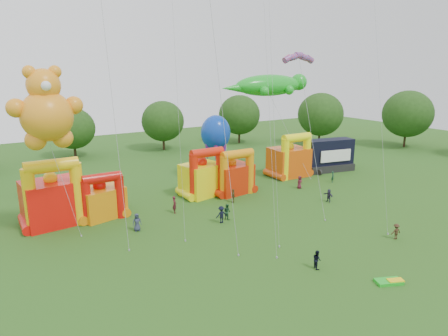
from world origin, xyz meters
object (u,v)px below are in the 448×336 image
bouncy_castle_2 (203,177)px  spectator_0 (137,222)px  spectator_4 (233,196)px  bouncy_castle_0 (53,199)px  teddy_bear_kite (47,114)px  gecko_kite (282,117)px  stage_trailer (329,156)px  octopus_kite (217,157)px

bouncy_castle_2 → spectator_0: bouncy_castle_2 is taller
spectator_0 → spectator_4: (12.95, 2.17, -0.08)m
bouncy_castle_0 → teddy_bear_kite: bearing=-93.9°
bouncy_castle_0 → spectator_0: bouncy_castle_0 is taller
spectator_0 → spectator_4: spectator_0 is taller
gecko_kite → spectator_0: (-25.72, -8.76, -7.92)m
stage_trailer → spectator_0: 34.86m
stage_trailer → teddy_bear_kite: (-41.11, -5.48, 9.56)m
stage_trailer → spectator_0: size_ratio=4.48×
teddy_bear_kite → octopus_kite: bearing=20.5°
bouncy_castle_0 → octopus_kite: size_ratio=0.69×
bouncy_castle_0 → spectator_0: size_ratio=3.94×
spectator_4 → bouncy_castle_0: bearing=-66.3°
teddy_bear_kite → spectator_0: size_ratio=8.87×
teddy_bear_kite → stage_trailer: bearing=7.6°
teddy_bear_kite → octopus_kite: 25.18m
bouncy_castle_2 → spectator_4: (1.78, -4.37, -1.58)m
bouncy_castle_2 → spectator_0: size_ratio=3.46×
stage_trailer → spectator_0: bearing=-168.3°
octopus_kite → spectator_0: 18.49m
teddy_bear_kite → spectator_0: bearing=-12.8°
teddy_bear_kite → spectator_4: bearing=1.7°
stage_trailer → octopus_kite: (-18.78, 2.85, 1.44)m
stage_trailer → teddy_bear_kite: teddy_bear_kite is taller
bouncy_castle_2 → stage_trailer: 22.94m
bouncy_castle_2 → spectator_4: size_ratio=3.79×
teddy_bear_kite → gecko_kite: bearing=12.4°
octopus_kite → spectator_4: (-2.38, -7.75, -3.04)m
stage_trailer → octopus_kite: bearing=171.4°
spectator_4 → octopus_kite: bearing=-161.6°
bouncy_castle_0 → stage_trailer: 40.79m
bouncy_castle_2 → teddy_bear_kite: 21.13m
gecko_kite → spectator_0: gecko_kite is taller
gecko_kite → octopus_kite: 11.58m
gecko_kite → stage_trailer: bearing=-11.3°
bouncy_castle_0 → spectator_0: 9.35m
bouncy_castle_2 → octopus_kite: (4.16, 3.37, 1.46)m
stage_trailer → teddy_bear_kite: 42.56m
stage_trailer → octopus_kite: size_ratio=0.79×
teddy_bear_kite → spectator_4: (19.95, 0.58, -11.16)m
gecko_kite → spectator_0: bearing=-161.2°
octopus_kite → spectator_4: size_ratio=6.25×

